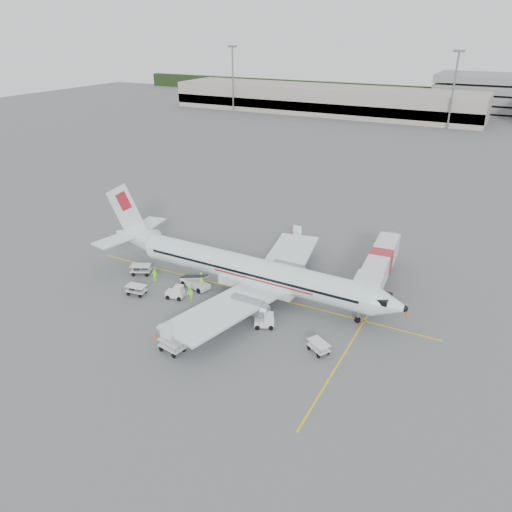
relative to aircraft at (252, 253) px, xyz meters
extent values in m
plane|color=#56595B|center=(-0.70, 0.28, -5.20)|extent=(360.00, 360.00, 0.00)
cube|color=yellow|center=(-0.70, 0.28, -5.20)|extent=(44.00, 0.20, 0.01)
cube|color=yellow|center=(13.30, -7.72, -5.20)|extent=(0.20, 20.00, 0.01)
cone|color=#F44E17|center=(17.13, 3.53, -4.87)|extent=(0.41, 0.41, 0.66)
cone|color=#F44E17|center=(-3.56, 18.61, -4.88)|extent=(0.40, 0.40, 0.65)
cone|color=#F44E17|center=(-4.38, -12.54, -4.92)|extent=(0.35, 0.35, 0.57)
imported|color=#96FE21|center=(-6.25, -1.22, -4.28)|extent=(0.72, 0.53, 1.84)
imported|color=#96FE21|center=(-5.53, -4.67, -4.28)|extent=(1.14, 1.10, 1.84)
imported|color=#96FE21|center=(-2.35, -9.35, -4.41)|extent=(1.13, 1.15, 1.59)
imported|color=#96FE21|center=(-12.05, -2.68, -4.40)|extent=(1.01, 0.57, 1.62)
camera|label=1|loc=(24.01, -45.00, 23.27)|focal=35.00mm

